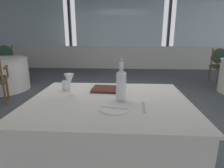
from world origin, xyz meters
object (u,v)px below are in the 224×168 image
at_px(water_bottle, 121,83).
at_px(water_tumbler, 66,85).
at_px(menu_book, 106,89).
at_px(wine_glass, 69,80).
at_px(dining_chair_1_0, 221,63).
at_px(side_plate, 114,109).
at_px(dining_chair_0_1, 5,60).

bearing_deg(water_bottle, water_tumbler, 155.02).
bearing_deg(water_tumbler, menu_book, 1.32).
bearing_deg(wine_glass, water_tumbler, 115.50).
bearing_deg(dining_chair_1_0, water_tumbler, -47.21).
height_order(side_plate, water_bottle, water_bottle).
bearing_deg(water_bottle, wine_glass, 172.51).
distance_m(side_plate, water_tumbler, 0.66).
distance_m(wine_glass, water_tumbler, 0.23).
bearing_deg(menu_book, side_plate, -74.61).
bearing_deg(wine_glass, menu_book, 33.70).
bearing_deg(side_plate, dining_chair_0_1, 131.16).
distance_m(water_bottle, wine_glass, 0.44).
bearing_deg(side_plate, water_bottle, 77.61).
xyz_separation_m(wine_glass, dining_chair_1_0, (3.07, 3.52, -0.35)).
xyz_separation_m(water_tumbler, dining_chair_0_1, (-2.77, 3.26, -0.21)).
bearing_deg(water_tumbler, wine_glass, -64.50).
bearing_deg(side_plate, wine_glass, 145.80).
bearing_deg(wine_glass, water_bottle, -7.49).
relative_size(water_bottle, water_tumbler, 3.80).
bearing_deg(menu_book, dining_chair_1_0, 53.77).
bearing_deg(water_tumbler, water_bottle, -24.98).
distance_m(menu_book, dining_chair_1_0, 4.34).
xyz_separation_m(water_bottle, wine_glass, (-0.44, 0.06, 0.01)).
relative_size(wine_glass, dining_chair_1_0, 0.21).
relative_size(water_bottle, wine_glass, 1.72).
xyz_separation_m(menu_book, dining_chair_1_0, (2.78, 3.33, -0.21)).
bearing_deg(water_bottle, dining_chair_0_1, 133.21).
bearing_deg(wine_glass, dining_chair_0_1, 129.63).
height_order(water_tumbler, dining_chair_0_1, dining_chair_0_1).
distance_m(wine_glass, menu_book, 0.38).
distance_m(side_plate, water_bottle, 0.25).
height_order(side_plate, wine_glass, wine_glass).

